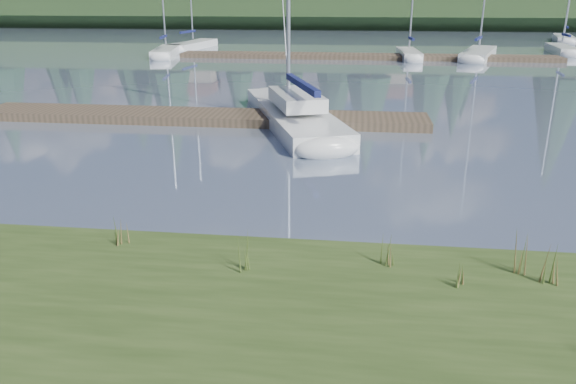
# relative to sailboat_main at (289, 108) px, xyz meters

# --- Properties ---
(ground) EXTENTS (200.00, 200.00, 0.00)m
(ground) POSITION_rel_sailboat_main_xyz_m (0.90, 20.41, -0.42)
(ground) COLOR slate
(ground) RESTS_ON ground
(ridge) EXTENTS (200.00, 20.00, 5.00)m
(ridge) POSITION_rel_sailboat_main_xyz_m (0.90, 63.41, 2.08)
(ridge) COLOR #1E3318
(ridge) RESTS_ON ground
(sailboat_main) EXTENTS (4.98, 9.73, 13.80)m
(sailboat_main) POSITION_rel_sailboat_main_xyz_m (0.00, 0.00, 0.00)
(sailboat_main) COLOR silver
(sailboat_main) RESTS_ON ground
(dock_near) EXTENTS (16.00, 2.00, 0.30)m
(dock_near) POSITION_rel_sailboat_main_xyz_m (-3.10, -0.59, -0.27)
(dock_near) COLOR #4C3D2C
(dock_near) RESTS_ON ground
(dock_far) EXTENTS (26.00, 2.20, 0.30)m
(dock_far) POSITION_rel_sailboat_main_xyz_m (2.90, 20.41, -0.27)
(dock_far) COLOR #4C3D2C
(dock_far) RESTS_ON ground
(sailboat_bg_0) EXTENTS (2.67, 7.22, 10.38)m
(sailboat_bg_0) POSITION_rel_sailboat_main_xyz_m (-11.58, 21.17, -0.10)
(sailboat_bg_0) COLOR silver
(sailboat_bg_0) RESTS_ON ground
(sailboat_bg_1) EXTENTS (2.55, 7.87, 11.57)m
(sailboat_bg_1) POSITION_rel_sailboat_main_xyz_m (-10.99, 26.88, -0.09)
(sailboat_bg_1) COLOR silver
(sailboat_bg_1) RESTS_ON ground
(sailboat_bg_2) EXTENTS (1.47, 6.15, 9.37)m
(sailboat_bg_2) POSITION_rel_sailboat_main_xyz_m (5.84, 21.44, -0.09)
(sailboat_bg_2) COLOR silver
(sailboat_bg_2) RESTS_ON ground
(sailboat_bg_3) EXTENTS (4.17, 8.68, 12.52)m
(sailboat_bg_3) POSITION_rel_sailboat_main_xyz_m (10.98, 22.56, -0.10)
(sailboat_bg_3) COLOR silver
(sailboat_bg_3) RESTS_ON ground
(sailboat_bg_4) EXTENTS (1.94, 6.70, 9.89)m
(sailboat_bg_4) POSITION_rel_sailboat_main_xyz_m (17.62, 26.39, -0.09)
(sailboat_bg_4) COLOR silver
(sailboat_bg_4) RESTS_ON ground
(sailboat_bg_5) EXTENTS (3.14, 7.63, 10.77)m
(sailboat_bg_5) POSITION_rel_sailboat_main_xyz_m (21.51, 37.76, -0.10)
(sailboat_bg_5) COLOR silver
(sailboat_bg_5) RESTS_ON ground
(weed_0) EXTENTS (0.17, 0.14, 0.68)m
(weed_0) POSITION_rel_sailboat_main_xyz_m (0.85, -12.34, 0.21)
(weed_0) COLOR #475B23
(weed_0) RESTS_ON bank
(weed_1) EXTENTS (0.17, 0.14, 0.52)m
(weed_1) POSITION_rel_sailboat_main_xyz_m (2.98, -11.90, 0.15)
(weed_1) COLOR #475B23
(weed_1) RESTS_ON bank
(weed_2) EXTENTS (0.17, 0.14, 0.72)m
(weed_2) POSITION_rel_sailboat_main_xyz_m (4.90, -11.90, 0.23)
(weed_2) COLOR #475B23
(weed_2) RESTS_ON bank
(weed_3) EXTENTS (0.17, 0.14, 0.55)m
(weed_3) POSITION_rel_sailboat_main_xyz_m (-1.39, -11.64, 0.16)
(weed_3) COLOR #475B23
(weed_3) RESTS_ON bank
(weed_4) EXTENTS (0.17, 0.14, 0.38)m
(weed_4) POSITION_rel_sailboat_main_xyz_m (4.00, -12.41, 0.09)
(weed_4) COLOR #475B23
(weed_4) RESTS_ON bank
(weed_5) EXTENTS (0.17, 0.14, 0.68)m
(weed_5) POSITION_rel_sailboat_main_xyz_m (5.28, -12.17, 0.22)
(weed_5) COLOR #475B23
(weed_5) RESTS_ON bank
(mud_lip) EXTENTS (60.00, 0.50, 0.14)m
(mud_lip) POSITION_rel_sailboat_main_xyz_m (0.90, -11.19, -0.35)
(mud_lip) COLOR #33281C
(mud_lip) RESTS_ON ground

